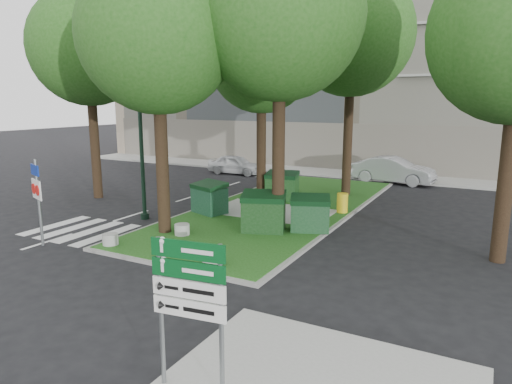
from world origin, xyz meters
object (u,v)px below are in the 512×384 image
Objects in this scene: street_lamp at (140,121)px; dumpster_a at (209,198)px; tree_median_far at (355,21)px; bollard_right at (213,258)px; tree_median_near_left at (160,19)px; tree_median_mid at (264,48)px; dumpster_c at (264,212)px; traffic_sign_pole at (38,191)px; tree_street_left at (90,35)px; bollard_left at (110,239)px; bollard_mid at (182,229)px; directional_sign at (190,293)px; car_silver at (393,170)px; car_white at (236,164)px; dumpster_d at (310,214)px; dumpster_b at (282,186)px; litter_bin at (342,203)px.

dumpster_a is at bearing 40.08° from street_lamp.
tree_median_far reaches higher than bollard_right.
tree_median_mid is at bearing 85.60° from tree_median_near_left.
dumpster_c is at bearing 29.71° from tree_median_near_left.
tree_median_near_left reaches higher than traffic_sign_pole.
tree_median_near_left reaches higher than street_lamp.
tree_median_mid is 8.11m from tree_street_left.
street_lamp is 4.77m from traffic_sign_pole.
tree_median_mid is 19.97× the size of bollard_left.
dumpster_c is 3.46× the size of bollard_mid.
tree_median_far reaches higher than directional_sign.
tree_median_near_left reaches higher than dumpster_a.
tree_median_near_left is 7.35m from dumpster_c.
dumpster_a is at bearing -4.07° from tree_street_left.
car_silver is at bearing 73.65° from bollard_mid.
car_silver is (4.91, 14.33, -6.56)m from tree_median_near_left.
tree_median_mid is 10.93m from car_silver.
car_white is (-4.57, 9.92, -0.12)m from dumpster_a.
bollard_mid is at bearing -166.49° from dumpster_d.
street_lamp is 12.34m from car_white.
tree_street_left is at bearing 137.71° from car_silver.
tree_median_near_left is 4.19× the size of directional_sign.
tree_median_near_left is 2.29× the size of car_silver.
tree_street_left is at bearing 144.31° from traffic_sign_pole.
dumpster_b reaches higher than dumpster_a.
dumpster_d is at bearing 92.49° from directional_sign.
tree_median_near_left is 1.69× the size of street_lamp.
street_lamp reaches higher than car_silver.
litter_bin is at bearing -11.27° from tree_median_mid.
tree_median_near_left reaches higher than car_white.
dumpster_d reaches higher than bollard_mid.
street_lamp is at bearing -120.64° from dumpster_a.
street_lamp is at bearing 103.15° from traffic_sign_pole.
tree_median_near_left is at bearing 67.02° from traffic_sign_pole.
directional_sign reaches higher than litter_bin.
directional_sign is at bearing -81.26° from dumpster_b.
street_lamp is (-2.74, -5.17, -3.06)m from tree_median_mid.
tree_median_mid reaches higher than litter_bin.
dumpster_c is (1.60, -5.03, 0.03)m from dumpster_b.
tree_median_far reaches higher than car_white.
tree_median_mid is 8.38m from dumpster_d.
street_lamp is 1.36× the size of car_silver.
traffic_sign_pole is at bearing 147.94° from directional_sign.
dumpster_a is 10.93m from car_white.
tree_median_mid is 10.49m from car_white.
car_white is (-7.77, 11.25, -0.18)m from dumpster_c.
tree_median_far is 10.34m from dumpster_d.
bollard_right is at bearing -88.20° from dumpster_b.
car_white reaches higher than bollard_left.
dumpster_b is at bearing 101.44° from directional_sign.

